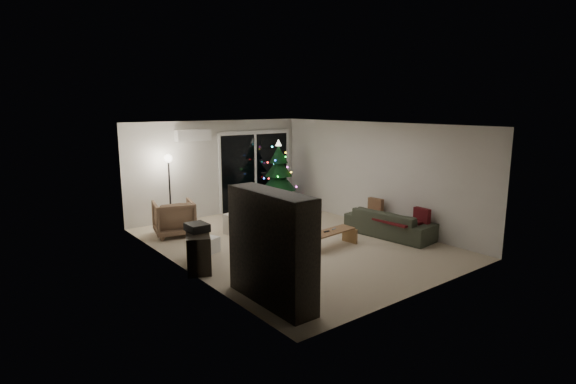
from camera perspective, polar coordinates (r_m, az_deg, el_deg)
name	(u,v)px	position (r m, az deg, el deg)	size (l,w,h in m)	color
room	(269,184)	(10.81, -2.37, 0.99)	(6.50, 7.51, 2.60)	beige
bookshelf	(260,250)	(6.51, -3.61, -7.38)	(0.43, 1.68, 1.68)	black
media_cabinet	(198,249)	(8.31, -11.37, -7.13)	(0.40, 1.08, 0.67)	black
stereo	(197,227)	(8.20, -11.48, -4.41)	(0.34, 0.40, 0.14)	black
armchair	(174,218)	(10.41, -14.29, -3.22)	(0.85, 0.87, 0.79)	brown
ottoman	(239,224)	(10.33, -6.28, -4.00)	(0.51, 0.51, 0.46)	beige
cardboard_box_a	(207,245)	(9.10, -10.22, -6.69)	(0.43, 0.33, 0.31)	white
cardboard_box_b	(250,228)	(10.28, -4.82, -4.52)	(0.43, 0.32, 0.30)	white
side_table	(253,210)	(11.55, -4.48, -2.26)	(0.40, 0.40, 0.50)	black
floor_lamp	(170,192)	(11.09, -14.77, -0.04)	(0.27, 0.27, 1.68)	black
sofa	(390,223)	(10.31, 12.81, -3.88)	(2.00, 0.78, 0.59)	#2F3528
sofa_throw	(387,218)	(10.21, 12.49, -3.27)	(0.63, 1.44, 0.05)	#4E1214
cushion_a	(376,206)	(10.85, 11.07, -1.79)	(0.12, 0.39, 0.39)	brown
cushion_b	(422,217)	(10.07, 16.63, -3.04)	(0.12, 0.39, 0.39)	#4E1214
coffee_table	(332,239)	(9.36, 5.59, -5.94)	(1.11, 0.39, 0.35)	olive
remote_a	(327,231)	(9.20, 4.93, -5.01)	(0.14, 0.04, 0.02)	black
remote_b	(334,229)	(9.40, 5.84, -4.68)	(0.13, 0.04, 0.02)	slate
christmas_tree	(279,176)	(12.35, -1.20, 2.10)	(1.22, 1.22, 1.97)	black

